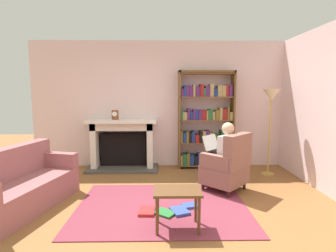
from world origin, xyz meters
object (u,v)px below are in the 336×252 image
Objects in this scene: fireplace at (123,142)px; armchair_reading at (228,166)px; bookshelf at (206,122)px; seated_reader at (222,153)px; side_table at (177,196)px; mantel_clock at (115,115)px; floor_lamp at (271,103)px; sofa_floral at (19,187)px.

fireplace is 1.52× the size of armchair_reading.
fireplace is at bearing -178.91° from bookshelf.
seated_reader is 1.57m from side_table.
mantel_clock is 0.09× the size of bookshelf.
bookshelf reaches higher than side_table.
floor_lamp is (2.92, -0.51, 0.86)m from fireplace.
fireplace reaches higher than armchair_reading.
fireplace is 3.09m from floor_lamp.
sofa_floral is at bearing -119.45° from fireplace.
bookshelf reaches higher than seated_reader.
sofa_floral is 4.48m from floor_lamp.
armchair_reading is at bearing -64.14° from sofa_floral.
sofa_floral is (-1.01, -1.93, -0.84)m from mantel_clock.
fireplace is at bearing 111.26° from side_table.
floor_lamp is (1.09, 0.78, 0.80)m from seated_reader.
bookshelf is 1.13× the size of sofa_floral.
seated_reader is at bearing -144.37° from floor_lamp.
fireplace is 0.72× the size of bookshelf.
sofa_floral is at bearing -144.71° from bookshelf.
fireplace is 2.82m from side_table.
armchair_reading is (1.91, -1.37, -0.14)m from fireplace.
side_table is at bearing -65.39° from mantel_clock.
mantel_clock reaches higher than fireplace.
bookshelf reaches higher than sofa_floral.
mantel_clock is 2.87m from side_table.
mantel_clock is 3.09m from floor_lamp.
seated_reader reaches higher than sofa_floral.
floor_lamp is at bearing -7.61° from mantel_clock.
bookshelf is at bearing -133.28° from seated_reader.
fireplace is 0.62m from mantel_clock.
mantel_clock is at bearing -142.95° from fireplace.
side_table is (1.02, -2.62, -0.16)m from fireplace.
fireplace reaches higher than sofa_floral.
fireplace is 1.82m from bookshelf.
mantel_clock is at bearing -77.75° from armchair_reading.
bookshelf reaches higher than armchair_reading.
mantel_clock is (-0.13, -0.10, 0.59)m from fireplace.
seated_reader is at bearing -62.31° from sofa_floral.
bookshelf is at bearing 1.09° from fireplace.
side_table is (2.17, -0.59, 0.09)m from sofa_floral.
mantel_clock is at bearing -175.94° from bookshelf.
floor_lamp is at bearing -9.89° from fireplace.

